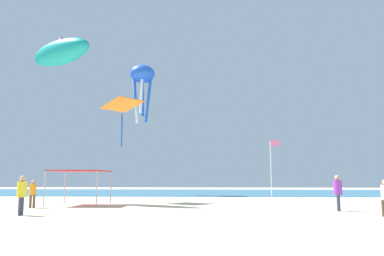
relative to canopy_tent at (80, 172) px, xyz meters
The scene contains 10 objects.
ground 9.68m from the canopy_tent, 21.35° to the right, with size 110.00×110.00×0.10m, color beige.
ocean_strip 25.98m from the canopy_tent, 70.15° to the left, with size 110.00×25.15×0.03m, color teal.
canopy_tent is the anchor object (origin of this frame).
person_leftmost 3.30m from the canopy_tent, 127.05° to the right, with size 0.40×0.38×1.59m.
person_central 6.90m from the canopy_tent, 92.23° to the right, with size 0.43×0.47×1.80m.
person_rightmost 15.43m from the canopy_tent, 13.28° to the right, with size 0.44×0.48×1.85m.
banner_flag 12.18m from the canopy_tent, ahead, with size 0.61×0.06×4.07m.
kite_inflatable_teal 9.66m from the canopy_tent, 137.00° to the left, with size 6.31×5.06×2.39m.
kite_octopus_blue 19.48m from the canopy_tent, 87.39° to the left, with size 3.80×3.80×6.44m.
kite_diamond_orange 6.53m from the canopy_tent, 67.08° to the left, with size 3.30×3.31×3.54m.
Camera 1 is at (-0.24, -20.53, 1.64)m, focal length 35.54 mm.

